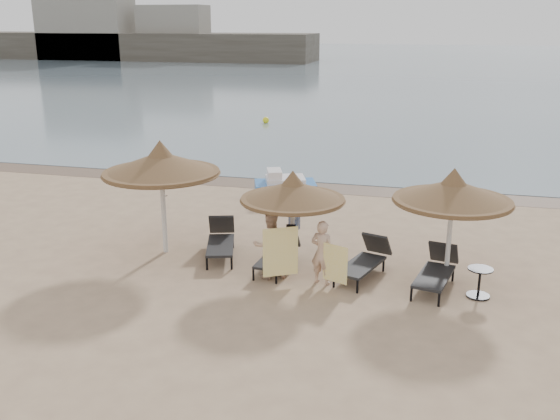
% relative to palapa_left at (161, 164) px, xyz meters
% --- Properties ---
extents(ground, '(160.00, 160.00, 0.00)m').
position_rel_palapa_left_xyz_m(ground, '(3.46, -1.76, -2.41)').
color(ground, tan).
rests_on(ground, ground).
extents(sea, '(200.00, 140.00, 0.03)m').
position_rel_palapa_left_xyz_m(sea, '(3.46, 78.24, -2.40)').
color(sea, slate).
rests_on(sea, ground).
extents(wet_sand_strip, '(200.00, 1.60, 0.01)m').
position_rel_palapa_left_xyz_m(wet_sand_strip, '(3.46, 7.64, -2.41)').
color(wet_sand_strip, brown).
rests_on(wet_sand_strip, ground).
extents(far_shore, '(150.00, 54.80, 12.00)m').
position_rel_palapa_left_xyz_m(far_shore, '(-21.64, 76.06, 0.50)').
color(far_shore, '#534D43').
rests_on(far_shore, ground).
extents(palapa_left, '(3.06, 3.06, 3.03)m').
position_rel_palapa_left_xyz_m(palapa_left, '(0.00, 0.00, 0.00)').
color(palapa_left, silver).
rests_on(palapa_left, ground).
extents(palapa_center, '(2.56, 2.56, 2.53)m').
position_rel_palapa_left_xyz_m(palapa_center, '(3.58, -0.38, -0.39)').
color(palapa_center, silver).
rests_on(palapa_center, ground).
extents(palapa_right, '(2.76, 2.76, 2.74)m').
position_rel_palapa_left_xyz_m(palapa_right, '(7.28, -0.05, -0.23)').
color(palapa_right, silver).
rests_on(palapa_right, ground).
extents(lounger_far_left, '(1.24, 2.14, 0.91)m').
position_rel_palapa_left_xyz_m(lounger_far_left, '(1.49, 0.22, -2.00)').
color(lounger_far_left, black).
rests_on(lounger_far_left, ground).
extents(lounger_near_left, '(0.78, 1.96, 0.86)m').
position_rel_palapa_left_xyz_m(lounger_near_left, '(3.20, -0.26, -2.03)').
color(lounger_near_left, black).
rests_on(lounger_near_left, ground).
extents(lounger_near_right, '(1.23, 2.10, 0.90)m').
position_rel_palapa_left_xyz_m(lounger_near_right, '(5.37, -0.24, -2.01)').
color(lounger_near_right, black).
rests_on(lounger_near_right, ground).
extents(lounger_far_right, '(1.06, 2.11, 0.90)m').
position_rel_palapa_left_xyz_m(lounger_far_right, '(7.05, -0.49, -2.01)').
color(lounger_far_right, black).
rests_on(lounger_far_right, ground).
extents(side_table, '(0.56, 0.56, 0.68)m').
position_rel_palapa_left_xyz_m(side_table, '(7.98, -0.86, -2.09)').
color(side_table, black).
rests_on(side_table, ground).
extents(person_left, '(1.04, 0.91, 1.91)m').
position_rel_palapa_left_xyz_m(person_left, '(3.17, -0.98, -1.46)').
color(person_left, '#CFA789').
rests_on(person_left, ground).
extents(person_right, '(0.93, 0.72, 1.80)m').
position_rel_palapa_left_xyz_m(person_right, '(4.44, -1.01, -1.51)').
color(person_right, '#CFA789').
rests_on(person_right, ground).
extents(towel_left, '(0.74, 0.44, 1.18)m').
position_rel_palapa_left_xyz_m(towel_left, '(3.52, -1.33, -1.60)').
color(towel_left, yellow).
rests_on(towel_left, ground).
extents(towel_right, '(0.61, 0.26, 0.91)m').
position_rel_palapa_left_xyz_m(towel_right, '(4.79, -1.26, -1.79)').
color(towel_right, yellow).
rests_on(towel_right, ground).
extents(bag_patterned, '(0.31, 0.19, 0.37)m').
position_rel_palapa_left_xyz_m(bag_patterned, '(3.58, -0.20, -1.20)').
color(bag_patterned, silver).
rests_on(bag_patterned, ground).
extents(bag_dark, '(0.23, 0.10, 0.32)m').
position_rel_palapa_left_xyz_m(bag_dark, '(3.58, -0.54, -1.34)').
color(bag_dark, black).
rests_on(bag_dark, ground).
extents(pedal_boat, '(2.39, 1.86, 0.98)m').
position_rel_palapa_left_xyz_m(pedal_boat, '(1.77, 6.04, -2.05)').
color(pedal_boat, '#2262B3').
rests_on(pedal_boat, ground).
extents(buoy_left, '(0.39, 0.39, 0.39)m').
position_rel_palapa_left_xyz_m(buoy_left, '(-3.23, 21.44, -2.22)').
color(buoy_left, yellow).
rests_on(buoy_left, ground).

